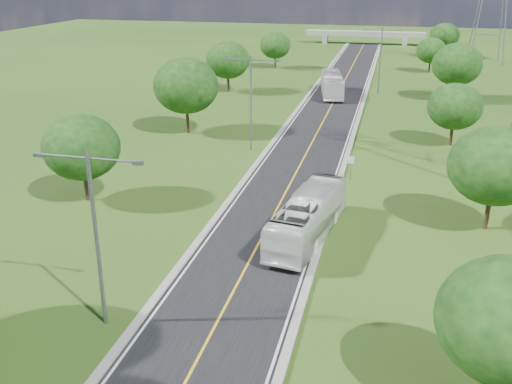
% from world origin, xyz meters
% --- Properties ---
extents(ground, '(260.00, 260.00, 0.00)m').
position_xyz_m(ground, '(0.00, 60.00, 0.00)').
color(ground, '#234814').
rests_on(ground, ground).
extents(road, '(8.00, 150.00, 0.06)m').
position_xyz_m(road, '(0.00, 66.00, 0.03)').
color(road, black).
rests_on(road, ground).
extents(curb_left, '(0.50, 150.00, 0.22)m').
position_xyz_m(curb_left, '(-4.25, 66.00, 0.11)').
color(curb_left, gray).
rests_on(curb_left, ground).
extents(curb_right, '(0.50, 150.00, 0.22)m').
position_xyz_m(curb_right, '(4.25, 66.00, 0.11)').
color(curb_right, gray).
rests_on(curb_right, ground).
extents(speed_limit_sign, '(0.55, 0.09, 2.40)m').
position_xyz_m(speed_limit_sign, '(5.20, 37.98, 1.60)').
color(speed_limit_sign, slate).
rests_on(speed_limit_sign, ground).
extents(overpass, '(30.00, 3.00, 3.20)m').
position_xyz_m(overpass, '(0.00, 140.00, 2.41)').
color(overpass, gray).
rests_on(overpass, ground).
extents(streetlight_near_left, '(5.90, 0.25, 10.00)m').
position_xyz_m(streetlight_near_left, '(-6.00, 12.00, 5.94)').
color(streetlight_near_left, slate).
rests_on(streetlight_near_left, ground).
extents(streetlight_mid_left, '(5.90, 0.25, 10.00)m').
position_xyz_m(streetlight_mid_left, '(-6.00, 45.00, 5.94)').
color(streetlight_mid_left, slate).
rests_on(streetlight_mid_left, ground).
extents(streetlight_far_right, '(5.90, 0.25, 10.00)m').
position_xyz_m(streetlight_far_right, '(6.00, 78.00, 5.94)').
color(streetlight_far_right, slate).
rests_on(streetlight_far_right, ground).
extents(tree_lb, '(6.30, 6.30, 7.33)m').
position_xyz_m(tree_lb, '(-16.00, 28.00, 4.64)').
color(tree_lb, black).
rests_on(tree_lb, ground).
extents(tree_lc, '(7.56, 7.56, 8.79)m').
position_xyz_m(tree_lc, '(-15.00, 50.00, 5.58)').
color(tree_lc, black).
rests_on(tree_lc, ground).
extents(tree_ld, '(6.72, 6.72, 7.82)m').
position_xyz_m(tree_ld, '(-17.00, 74.00, 4.95)').
color(tree_ld, black).
rests_on(tree_ld, ground).
extents(tree_le, '(5.88, 5.88, 6.84)m').
position_xyz_m(tree_le, '(-14.50, 98.00, 4.33)').
color(tree_le, black).
rests_on(tree_le, ground).
extents(tree_ra, '(6.30, 6.30, 7.33)m').
position_xyz_m(tree_ra, '(14.00, 10.00, 4.64)').
color(tree_ra, black).
rests_on(tree_ra, ground).
extents(tree_rb, '(6.72, 6.72, 7.82)m').
position_xyz_m(tree_rb, '(16.00, 30.00, 4.95)').
color(tree_rb, black).
rests_on(tree_rb, ground).
extents(tree_rc, '(5.88, 5.88, 6.84)m').
position_xyz_m(tree_rc, '(15.00, 52.00, 4.33)').
color(tree_rc, black).
rests_on(tree_rc, ground).
extents(tree_rd, '(7.14, 7.14, 8.30)m').
position_xyz_m(tree_rd, '(17.00, 76.00, 5.27)').
color(tree_rd, black).
rests_on(tree_rd, ground).
extents(tree_re, '(5.46, 5.46, 6.35)m').
position_xyz_m(tree_re, '(14.50, 100.00, 4.02)').
color(tree_re, black).
rests_on(tree_re, ground).
extents(tree_rf, '(6.30, 6.30, 7.33)m').
position_xyz_m(tree_rf, '(18.00, 120.00, 4.64)').
color(tree_rf, black).
rests_on(tree_rf, ground).
extents(bus_outbound, '(4.47, 11.98, 3.26)m').
position_xyz_m(bus_outbound, '(3.20, 25.18, 1.69)').
color(bus_outbound, white).
rests_on(bus_outbound, road).
extents(bus_inbound, '(4.84, 12.50, 3.40)m').
position_xyz_m(bus_inbound, '(-0.80, 74.98, 1.76)').
color(bus_inbound, silver).
rests_on(bus_inbound, road).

